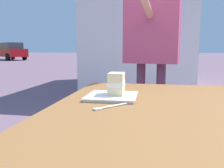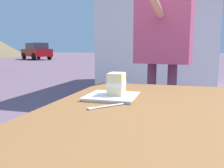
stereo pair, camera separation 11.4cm
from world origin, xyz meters
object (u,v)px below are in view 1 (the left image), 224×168
Objects in this scene: patio_table at (168,131)px; parked_car_extra at (10,51)px; dessert_plate at (112,96)px; diner_person at (152,31)px; cake_slice at (116,84)px; dessert_fork at (109,107)px.

parked_car_extra reaches higher than patio_table.
diner_person is at bearing -11.07° from dessert_plate.
cake_slice is at bearing -145.61° from parked_car_extra.
cake_slice is 23.65m from parked_car_extra.
patio_table is 23.95m from parked_car_extra.
dessert_plate reaches higher than patio_table.
dessert_plate is 2.25× the size of cake_slice.
diner_person is 0.37× the size of parked_car_extra.
dessert_fork is at bearing 179.98° from cake_slice.
dessert_plate is at bearing 124.61° from cake_slice.
cake_slice reaches higher than dessert_plate.
dessert_plate is 0.05× the size of parked_car_extra.
patio_table is 10.33× the size of dessert_fork.
patio_table is 12.94× the size of cake_slice.
dessert_fork is 0.03× the size of parked_car_extra.
diner_person is (1.12, -0.16, 0.39)m from dessert_fork.
cake_slice is (0.20, 0.24, 0.16)m from patio_table.
diner_person is (0.93, -0.18, 0.39)m from dessert_plate.
diner_person reaches higher than cake_slice.
patio_table is 0.84× the size of diner_person.
dessert_plate is at bearing 168.93° from diner_person.
dessert_fork is at bearing 171.77° from diner_person.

